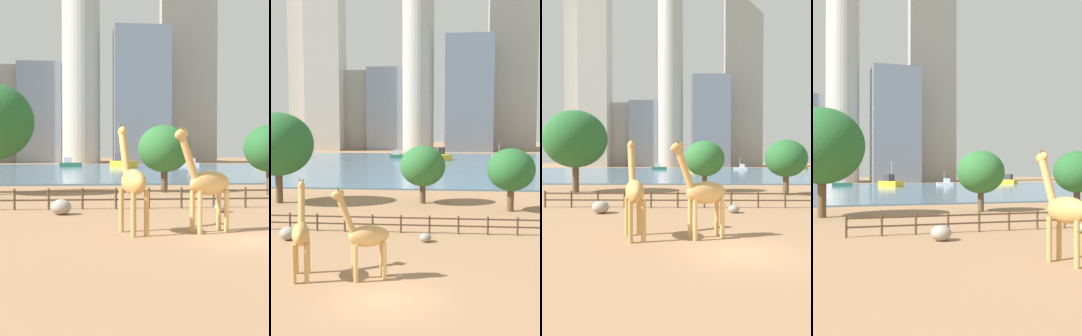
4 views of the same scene
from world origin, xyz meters
The scene contains 20 objects.
ground_plane centered at (0.00, 80.00, 0.00)m, with size 400.00×400.00×0.00m, color #9E7551.
harbor_water centered at (0.00, 77.00, 0.10)m, with size 180.00×86.00×0.20m, color slate.
giraffe_tall centered at (-1.36, 2.35, 2.19)m, with size 2.90×1.64×4.71m.
giraffe_companion centered at (-4.63, 2.36, 2.26)m, with size 1.38×2.97×4.88m.
boulder_near_fence centered at (1.24, 9.69, 0.29)m, with size 0.77×0.76×0.57m, color gray.
boulder_by_pole centered at (-8.01, 9.38, 0.43)m, with size 1.16×1.16×0.87m, color gray.
enclosure_fence centered at (-0.29, 12.00, 0.76)m, with size 26.12×0.14×1.30m.
tree_left_large centered at (-14.40, 23.57, 5.98)m, with size 7.13×7.13×9.21m.
tree_center_broad centered at (8.46, 21.19, 3.80)m, with size 4.31×4.31×5.77m.
tree_right_tall centered at (0.22, 24.73, 3.79)m, with size 4.59×4.59×5.88m.
boat_ferry centered at (1.27, 88.74, 1.25)m, with size 5.50×7.35×6.29m.
boat_tug centered at (16.72, 93.97, 0.86)m, with size 4.46×1.92×3.91m.
boat_barge centered at (-10.01, 93.56, 0.92)m, with size 4.92×2.03×2.12m.
skyline_tower_needle centered at (10.52, 137.52, 20.63)m, with size 16.97×11.77×41.26m, color slate.
skyline_block_central centered at (-43.85, 143.45, 41.20)m, with size 13.41×12.23×82.40m, color #B7B2A8.
skyline_tower_glass centered at (-21.13, 147.81, 15.96)m, with size 13.81×9.52×31.91m, color gray.
skyline_block_left centered at (28.06, 153.18, 49.94)m, with size 17.79×10.78×99.88m, color #ADA89E.
skyline_block_right centered at (-7.88, 139.51, 54.58)m, with size 11.63×11.63×109.16m, color #B7B2A8.
skyline_tower_short centered at (-33.58, 152.16, 15.71)m, with size 11.38×9.67×31.42m, color #ADA89E.
skyline_block_wide centered at (-54.59, 156.84, 43.20)m, with size 13.68×13.21×86.41m, color #B7B2A8.
Camera 2 is at (2.53, -17.61, 7.28)m, focal length 45.00 mm.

